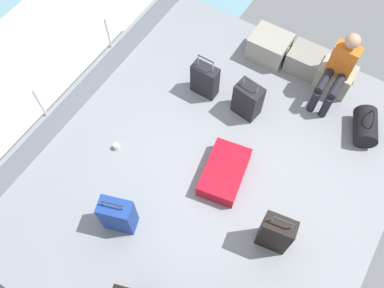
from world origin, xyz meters
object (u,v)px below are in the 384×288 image
at_px(suitcase_3, 205,80).
at_px(duffel_bag, 365,126).
at_px(suitcase_7, 224,172).
at_px(cargo_crate_0, 269,46).
at_px(paper_cup, 116,146).
at_px(suitcase_5, 276,233).
at_px(suitcase_1, 248,100).
at_px(cargo_crate_2, 335,77).
at_px(passenger_seated, 338,69).
at_px(suitcase_0, 118,215).
at_px(cargo_crate_1, 306,61).

relative_size(suitcase_3, duffel_bag, 1.24).
xyz_separation_m(suitcase_3, suitcase_7, (0.93, -1.04, -0.15)).
relative_size(cargo_crate_0, paper_cup, 6.13).
height_order(cargo_crate_0, suitcase_5, suitcase_5).
height_order(suitcase_1, suitcase_7, suitcase_1).
bearing_deg(cargo_crate_2, passenger_seated, -90.00).
bearing_deg(suitcase_3, cargo_crate_0, 67.22).
bearing_deg(passenger_seated, suitcase_0, -113.66).
bearing_deg(cargo_crate_0, suitcase_3, -112.78).
xyz_separation_m(cargo_crate_1, suitcase_5, (0.77, -2.69, 0.17)).
bearing_deg(suitcase_1, suitcase_0, -102.80).
bearing_deg(suitcase_1, cargo_crate_1, 71.71).
height_order(passenger_seated, duffel_bag, passenger_seated).
height_order(suitcase_3, duffel_bag, suitcase_3).
xyz_separation_m(cargo_crate_1, duffel_bag, (1.16, -0.63, -0.01)).
height_order(cargo_crate_0, suitcase_7, cargo_crate_0).
xyz_separation_m(cargo_crate_2, suitcase_0, (-1.39, -3.36, 0.09)).
distance_m(cargo_crate_0, cargo_crate_1, 0.60).
xyz_separation_m(duffel_bag, paper_cup, (-2.76, -2.01, -0.11)).
distance_m(cargo_crate_0, cargo_crate_2, 1.09).
height_order(cargo_crate_1, passenger_seated, passenger_seated).
bearing_deg(passenger_seated, suitcase_3, -149.88).
bearing_deg(suitcase_1, cargo_crate_0, 100.72).
bearing_deg(suitcase_3, cargo_crate_1, 47.81).
bearing_deg(suitcase_1, cargo_crate_2, 50.95).
relative_size(cargo_crate_1, suitcase_3, 0.78).
bearing_deg(cargo_crate_0, cargo_crate_1, 5.16).
distance_m(cargo_crate_2, paper_cup, 3.29).
bearing_deg(paper_cup, cargo_crate_1, 58.84).
distance_m(cargo_crate_0, suitcase_1, 1.14).
distance_m(cargo_crate_0, suitcase_3, 1.23).
xyz_separation_m(suitcase_0, suitcase_7, (0.76, 1.23, -0.18)).
height_order(suitcase_1, suitcase_5, suitcase_5).
distance_m(passenger_seated, suitcase_3, 1.83).
bearing_deg(suitcase_7, suitcase_3, 131.65).
xyz_separation_m(suitcase_1, suitcase_3, (-0.69, -0.01, -0.01)).
distance_m(suitcase_0, suitcase_5, 1.85).
distance_m(cargo_crate_0, duffel_bag, 1.86).
relative_size(duffel_bag, paper_cup, 5.94).
xyz_separation_m(suitcase_3, paper_cup, (-0.52, -1.46, -0.22)).
xyz_separation_m(cargo_crate_0, suitcase_7, (0.45, -2.17, -0.08)).
bearing_deg(cargo_crate_0, suitcase_5, -62.43).
xyz_separation_m(suitcase_0, suitcase_3, (-0.17, 2.28, -0.02)).
distance_m(suitcase_3, suitcase_7, 1.41).
xyz_separation_m(cargo_crate_1, cargo_crate_2, (0.49, -0.10, 0.03)).
xyz_separation_m(cargo_crate_2, suitcase_7, (-0.63, -2.13, -0.08)).
height_order(cargo_crate_2, suitcase_1, suitcase_1).
bearing_deg(suitcase_7, passenger_seated, 72.09).
bearing_deg(cargo_crate_0, cargo_crate_2, -2.16).
distance_m(suitcase_7, duffel_bag, 2.07).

